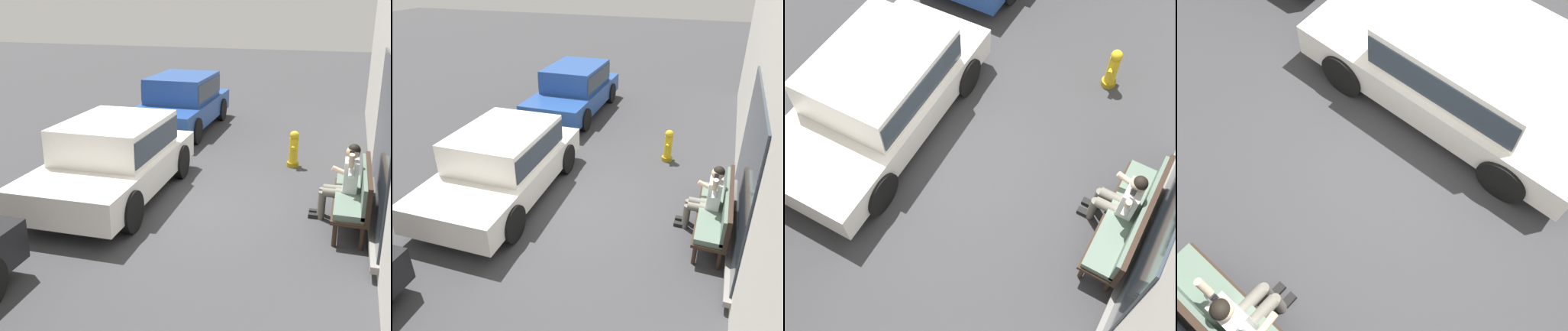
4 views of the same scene
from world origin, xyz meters
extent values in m
plane|color=#38383A|center=(0.00, 0.00, 0.00)|extent=(60.00, 60.00, 0.00)
cube|color=beige|center=(0.00, 3.40, 2.32)|extent=(18.00, 0.40, 4.65)
cube|color=#2D3842|center=(0.00, 3.18, 1.45)|extent=(3.40, 0.03, 2.50)
cube|color=gray|center=(0.00, 3.15, 0.18)|extent=(3.60, 0.12, 0.10)
cylinder|color=#332319|center=(0.89, 3.00, 0.18)|extent=(0.07, 0.07, 0.37)
cylinder|color=#332319|center=(-0.90, 3.00, 0.18)|extent=(0.07, 0.07, 0.37)
cylinder|color=#332319|center=(0.89, 2.61, 0.18)|extent=(0.07, 0.07, 0.37)
cylinder|color=#332319|center=(-0.90, 2.61, 0.18)|extent=(0.07, 0.07, 0.37)
cube|color=#332319|center=(0.00, 2.81, 0.40)|extent=(1.95, 0.55, 0.06)
cube|color=slate|center=(0.00, 2.81, 0.48)|extent=(1.89, 0.49, 0.10)
cube|color=#332319|center=(0.00, 3.04, 0.70)|extent=(1.95, 0.07, 0.55)
cube|color=slate|center=(0.00, 2.98, 0.70)|extent=(1.89, 0.06, 0.47)
cylinder|color=#6B665B|center=(-0.05, 2.57, 0.48)|extent=(0.15, 0.42, 0.15)
cylinder|color=#6B665B|center=(-0.05, 2.36, 0.24)|extent=(0.12, 0.12, 0.48)
cube|color=black|center=(-0.05, 2.28, 0.04)|extent=(0.10, 0.24, 0.07)
cylinder|color=#6B665B|center=(-0.23, 2.57, 0.48)|extent=(0.15, 0.42, 0.15)
cylinder|color=#6B665B|center=(-0.23, 2.36, 0.24)|extent=(0.12, 0.12, 0.48)
cube|color=black|center=(-0.23, 2.28, 0.04)|extent=(0.10, 0.24, 0.07)
cube|color=#6B665B|center=(-0.14, 2.78, 0.48)|extent=(0.34, 0.24, 0.14)
cube|color=silver|center=(-0.14, 2.78, 0.76)|extent=(0.38, 0.22, 0.56)
sphere|color=beige|center=(-0.14, 2.78, 1.18)|extent=(0.22, 0.22, 0.22)
sphere|color=black|center=(-0.14, 2.79, 1.21)|extent=(0.20, 0.20, 0.20)
cylinder|color=silver|center=(-0.38, 2.76, 0.87)|extent=(0.20, 0.10, 0.28)
cylinder|color=beige|center=(-0.43, 2.60, 0.75)|extent=(0.08, 0.27, 0.17)
cylinder|color=silver|center=(0.10, 2.78, 0.94)|extent=(0.25, 0.10, 0.22)
cylinder|color=beige|center=(0.17, 2.76, 1.13)|extent=(0.16, 0.08, 0.25)
cube|color=#232328|center=(0.00, 2.76, 1.17)|extent=(0.02, 0.07, 0.15)
cube|color=#23478E|center=(-5.13, -1.87, 0.54)|extent=(4.41, 1.83, 0.58)
cube|color=#23478E|center=(-5.30, -1.87, 1.16)|extent=(2.30, 1.59, 0.68)
cube|color=#28333D|center=(-5.30, -1.87, 1.16)|extent=(2.25, 1.63, 0.47)
cylinder|color=black|center=(-3.78, -1.00, 0.33)|extent=(0.67, 0.19, 0.67)
cylinder|color=black|center=(-3.76, -2.70, 0.33)|extent=(0.67, 0.19, 0.67)
cylinder|color=black|center=(-6.50, -1.03, 0.33)|extent=(0.67, 0.19, 0.67)
cylinder|color=black|center=(-6.48, -2.73, 0.33)|extent=(0.67, 0.19, 0.67)
cube|color=white|center=(0.06, -1.40, 0.52)|extent=(4.28, 1.99, 0.53)
cube|color=white|center=(-0.11, -1.41, 1.10)|extent=(2.24, 1.71, 0.64)
cube|color=#28333D|center=(-0.11, -1.41, 1.10)|extent=(2.20, 1.75, 0.45)
cylinder|color=black|center=(1.35, -0.47, 0.34)|extent=(0.69, 0.20, 0.69)
cylinder|color=black|center=(1.40, -2.27, 0.34)|extent=(0.69, 0.20, 0.69)
cylinder|color=black|center=(-1.27, -0.54, 0.34)|extent=(0.69, 0.20, 0.69)
cylinder|color=black|center=(-1.23, -2.34, 0.34)|extent=(0.69, 0.20, 0.69)
cylinder|color=olive|center=(-2.67, 1.59, 0.05)|extent=(0.26, 0.26, 0.10)
cylinder|color=gold|center=(-2.67, 1.59, 0.38)|extent=(0.19, 0.19, 0.55)
sphere|color=gold|center=(-2.67, 1.59, 0.71)|extent=(0.20, 0.20, 0.20)
cylinder|color=gold|center=(-2.81, 1.59, 0.46)|extent=(0.10, 0.08, 0.08)
cylinder|color=gold|center=(-2.53, 1.59, 0.46)|extent=(0.10, 0.08, 0.08)
camera|label=1|loc=(7.76, 2.60, 3.47)|focal=45.00mm
camera|label=2|loc=(5.97, 2.60, 4.38)|focal=35.00mm
camera|label=3|loc=(3.68, 2.60, 6.67)|focal=45.00mm
camera|label=4|loc=(-1.83, 2.60, 5.81)|focal=45.00mm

